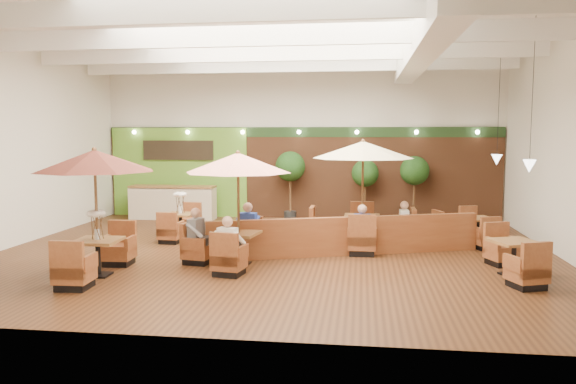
% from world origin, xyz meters
% --- Properties ---
extents(room, '(14.04, 14.00, 5.52)m').
position_xyz_m(room, '(0.25, 1.22, 3.63)').
color(room, '#381E0F').
rests_on(room, ground).
extents(service_counter, '(3.00, 0.75, 1.18)m').
position_xyz_m(service_counter, '(-4.40, 5.10, 0.58)').
color(service_counter, beige).
rests_on(service_counter, ground).
extents(booth_divider, '(6.60, 2.47, 0.96)m').
position_xyz_m(booth_divider, '(1.84, -0.03, 0.48)').
color(booth_divider, brown).
rests_on(booth_divider, ground).
extents(table_0, '(2.52, 2.68, 2.73)m').
position_xyz_m(table_0, '(-3.32, -2.76, 2.06)').
color(table_0, brown).
rests_on(table_0, ground).
extents(table_1, '(2.53, 2.64, 2.63)m').
position_xyz_m(table_1, '(-0.66, -1.38, 1.89)').
color(table_1, brown).
rests_on(table_1, ground).
extents(table_2, '(2.78, 2.78, 2.86)m').
position_xyz_m(table_2, '(2.21, 1.12, 1.93)').
color(table_2, brown).
rests_on(table_2, ground).
extents(table_3, '(0.83, 2.38, 1.48)m').
position_xyz_m(table_3, '(-3.02, 1.78, 0.49)').
color(table_3, brown).
rests_on(table_3, ground).
extents(table_4, '(1.11, 2.73, 0.96)m').
position_xyz_m(table_4, '(5.40, -1.59, 0.37)').
color(table_4, brown).
rests_on(table_4, ground).
extents(table_5, '(1.76, 2.51, 0.88)m').
position_xyz_m(table_5, '(5.14, 2.09, 0.33)').
color(table_5, brown).
rests_on(table_5, ground).
extents(topiary_0, '(1.03, 1.03, 2.39)m').
position_xyz_m(topiary_0, '(-0.25, 5.30, 1.78)').
color(topiary_0, black).
rests_on(topiary_0, ground).
extents(topiary_1, '(0.91, 0.91, 2.12)m').
position_xyz_m(topiary_1, '(2.30, 5.30, 1.58)').
color(topiary_1, black).
rests_on(topiary_1, ground).
extents(topiary_2, '(0.97, 0.97, 2.25)m').
position_xyz_m(topiary_2, '(3.93, 5.30, 1.68)').
color(topiary_2, black).
rests_on(topiary_2, ground).
extents(diner_0, '(0.44, 0.39, 0.82)m').
position_xyz_m(diner_0, '(-0.59, -2.34, 0.77)').
color(diner_0, white).
rests_on(diner_0, ground).
extents(diner_1, '(0.43, 0.36, 0.86)m').
position_xyz_m(diner_1, '(-0.59, -0.42, 0.78)').
color(diner_1, '#2643A8').
rests_on(diner_1, ground).
extents(diner_2, '(0.40, 0.45, 0.84)m').
position_xyz_m(diner_2, '(-1.55, -1.38, 0.77)').
color(diner_2, gray).
rests_on(diner_2, ground).
extents(diner_3, '(0.39, 0.31, 0.81)m').
position_xyz_m(diner_3, '(2.21, 0.08, 0.76)').
color(diner_3, '#2643A8').
rests_on(diner_3, ground).
extents(diner_4, '(0.31, 0.39, 0.78)m').
position_xyz_m(diner_4, '(3.26, 1.12, 0.75)').
color(diner_4, white).
rests_on(diner_4, ground).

